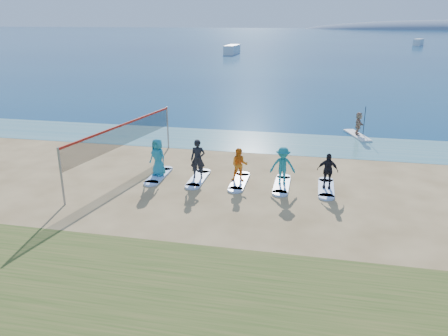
% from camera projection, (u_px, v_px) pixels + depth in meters
% --- Properties ---
extents(ground, '(600.00, 600.00, 0.00)m').
position_uv_depth(ground, '(236.00, 211.00, 17.67)').
color(ground, tan).
rests_on(ground, ground).
extents(shallow_water, '(600.00, 600.00, 0.00)m').
position_uv_depth(shallow_water, '(266.00, 142.00, 27.37)').
color(shallow_water, teal).
rests_on(shallow_water, ground).
extents(ocean, '(600.00, 600.00, 0.00)m').
position_uv_depth(ocean, '(312.00, 38.00, 165.59)').
color(ocean, navy).
rests_on(ocean, ground).
extents(volleyball_net, '(1.64, 8.96, 2.50)m').
position_uv_depth(volleyball_net, '(123.00, 135.00, 21.58)').
color(volleyball_net, gray).
rests_on(volleyball_net, ground).
extents(paddleboard, '(1.66, 3.06, 0.12)m').
position_uv_depth(paddleboard, '(357.00, 135.00, 28.70)').
color(paddleboard, silver).
rests_on(paddleboard, ground).
extents(paddleboarder, '(0.52, 1.40, 1.48)m').
position_uv_depth(paddleboarder, '(358.00, 124.00, 28.44)').
color(paddleboarder, tan).
rests_on(paddleboarder, paddleboard).
extents(boat_offshore_a, '(2.34, 7.23, 1.86)m').
position_uv_depth(boat_offshore_a, '(232.00, 54.00, 92.20)').
color(boat_offshore_a, silver).
rests_on(boat_offshore_a, ground).
extents(boat_offshore_b, '(3.76, 5.77, 1.71)m').
position_uv_depth(boat_offshore_b, '(418.00, 45.00, 120.60)').
color(boat_offshore_b, silver).
rests_on(boat_offshore_b, ground).
extents(surfboard_0, '(0.70, 2.20, 0.09)m').
position_uv_depth(surfboard_0, '(159.00, 176.00, 21.45)').
color(surfboard_0, '#A0C3F9').
rests_on(surfboard_0, ground).
extents(student_0, '(1.05, 0.87, 1.83)m').
position_uv_depth(student_0, '(158.00, 157.00, 21.14)').
color(student_0, teal).
rests_on(student_0, surfboard_0).
extents(surfboard_1, '(0.70, 2.20, 0.09)m').
position_uv_depth(surfboard_1, '(198.00, 179.00, 21.06)').
color(surfboard_1, '#A0C3F9').
rests_on(surfboard_1, ground).
extents(student_1, '(0.75, 0.54, 1.90)m').
position_uv_depth(student_1, '(198.00, 159.00, 20.74)').
color(student_1, black).
rests_on(student_1, surfboard_1).
extents(surfboard_2, '(0.70, 2.20, 0.09)m').
position_uv_depth(surfboard_2, '(239.00, 182.00, 20.67)').
color(surfboard_2, '#A0C3F9').
rests_on(surfboard_2, ground).
extents(student_2, '(0.84, 0.70, 1.59)m').
position_uv_depth(student_2, '(239.00, 165.00, 20.40)').
color(student_2, orange).
rests_on(student_2, surfboard_2).
extents(surfboard_3, '(0.70, 2.20, 0.09)m').
position_uv_depth(surfboard_3, '(282.00, 185.00, 20.28)').
color(surfboard_3, '#A0C3F9').
rests_on(surfboard_3, ground).
extents(student_3, '(1.23, 0.80, 1.78)m').
position_uv_depth(student_3, '(283.00, 166.00, 19.97)').
color(student_3, '#1A7A82').
rests_on(student_3, surfboard_3).
extents(surfboard_4, '(0.70, 2.20, 0.09)m').
position_uv_depth(surfboard_4, '(326.00, 188.00, 19.89)').
color(surfboard_4, '#A0C3F9').
rests_on(surfboard_4, ground).
extents(student_4, '(0.98, 0.48, 1.61)m').
position_uv_depth(student_4, '(328.00, 171.00, 19.61)').
color(student_4, black).
rests_on(student_4, surfboard_4).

